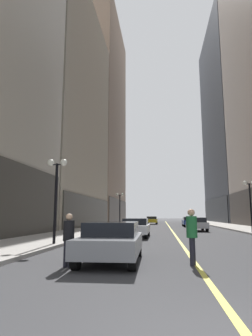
{
  "coord_description": "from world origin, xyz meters",
  "views": [
    {
      "loc": [
        -1.09,
        -3.46,
        1.56
      ],
      "look_at": [
        -5.35,
        31.63,
        7.43
      ],
      "focal_mm": 30.32,
      "sensor_mm": 36.0,
      "label": 1
    }
  ],
  "objects_px": {
    "car_white": "(136,227)",
    "street_lamp_right_mid": "(250,195)",
    "car_grey": "(112,240)",
    "pedestrian_in_green_parka": "(192,232)",
    "pedestrian_in_black_coat": "(69,236)",
    "car_silver": "(197,224)",
    "street_lamp_left_far": "(120,202)",
    "street_lamp_left_near": "(56,182)",
    "car_yellow": "(152,220)",
    "car_blue": "(189,221)"
  },
  "relations": [
    {
      "from": "car_white",
      "to": "street_lamp_right_mid",
      "type": "distance_m",
      "value": 10.54
    },
    {
      "from": "car_grey",
      "to": "pedestrian_in_green_parka",
      "type": "bearing_deg",
      "value": -8.51
    },
    {
      "from": "pedestrian_in_green_parka",
      "to": "pedestrian_in_black_coat",
      "type": "height_order",
      "value": "pedestrian_in_green_parka"
    },
    {
      "from": "car_silver",
      "to": "street_lamp_left_far",
      "type": "relative_size",
      "value": 0.93
    },
    {
      "from": "car_grey",
      "to": "car_silver",
      "type": "relative_size",
      "value": 1.02
    },
    {
      "from": "car_white",
      "to": "street_lamp_left_near",
      "type": "xyz_separation_m",
      "value": [
        -3.5,
        -6.75,
        2.54
      ]
    },
    {
      "from": "pedestrian_in_green_parka",
      "to": "street_lamp_left_far",
      "type": "relative_size",
      "value": 0.4
    },
    {
      "from": "car_white",
      "to": "car_yellow",
      "type": "distance_m",
      "value": 29.23
    },
    {
      "from": "car_silver",
      "to": "pedestrian_in_black_coat",
      "type": "bearing_deg",
      "value": -107.06
    },
    {
      "from": "car_blue",
      "to": "street_lamp_right_mid",
      "type": "distance_m",
      "value": 15.64
    },
    {
      "from": "car_yellow",
      "to": "street_lamp_left_far",
      "type": "relative_size",
      "value": 1.0
    },
    {
      "from": "car_silver",
      "to": "car_grey",
      "type": "bearing_deg",
      "value": -104.9
    },
    {
      "from": "pedestrian_in_green_parka",
      "to": "car_white",
      "type": "bearing_deg",
      "value": 103.77
    },
    {
      "from": "car_silver",
      "to": "street_lamp_left_near",
      "type": "xyz_separation_m",
      "value": [
        -8.84,
        -15.32,
        2.54
      ]
    },
    {
      "from": "street_lamp_left_far",
      "to": "car_white",
      "type": "bearing_deg",
      "value": -77.89
    },
    {
      "from": "street_lamp_right_mid",
      "to": "street_lamp_left_near",
      "type": "bearing_deg",
      "value": -139.3
    },
    {
      "from": "car_white",
      "to": "pedestrian_in_green_parka",
      "type": "relative_size",
      "value": 2.6
    },
    {
      "from": "car_yellow",
      "to": "street_lamp_left_far",
      "type": "distance_m",
      "value": 13.71
    },
    {
      "from": "car_grey",
      "to": "pedestrian_in_black_coat",
      "type": "bearing_deg",
      "value": -135.15
    },
    {
      "from": "car_grey",
      "to": "car_white",
      "type": "xyz_separation_m",
      "value": [
        -0.15,
        10.95,
        0.0
      ]
    },
    {
      "from": "street_lamp_left_far",
      "to": "street_lamp_right_mid",
      "type": "distance_m",
      "value": 17.57
    },
    {
      "from": "street_lamp_left_far",
      "to": "street_lamp_left_near",
      "type": "bearing_deg",
      "value": -90.0
    },
    {
      "from": "street_lamp_left_near",
      "to": "car_silver",
      "type": "bearing_deg",
      "value": 60.03
    },
    {
      "from": "car_silver",
      "to": "car_blue",
      "type": "xyz_separation_m",
      "value": [
        0.26,
        10.67,
        0.0
      ]
    },
    {
      "from": "car_blue",
      "to": "pedestrian_in_black_coat",
      "type": "relative_size",
      "value": 2.75
    },
    {
      "from": "street_lamp_left_far",
      "to": "pedestrian_in_green_parka",
      "type": "bearing_deg",
      "value": -77.2
    },
    {
      "from": "pedestrian_in_green_parka",
      "to": "car_silver",
      "type": "bearing_deg",
      "value": 82.68
    },
    {
      "from": "car_blue",
      "to": "pedestrian_in_green_parka",
      "type": "height_order",
      "value": "pedestrian_in_green_parka"
    },
    {
      "from": "car_grey",
      "to": "street_lamp_left_near",
      "type": "relative_size",
      "value": 0.94
    },
    {
      "from": "car_white",
      "to": "car_blue",
      "type": "distance_m",
      "value": 20.04
    },
    {
      "from": "car_blue",
      "to": "car_yellow",
      "type": "height_order",
      "value": "same"
    },
    {
      "from": "car_white",
      "to": "pedestrian_in_green_parka",
      "type": "xyz_separation_m",
      "value": [
        2.78,
        -11.35,
        0.3
      ]
    },
    {
      "from": "car_blue",
      "to": "car_yellow",
      "type": "distance_m",
      "value": 11.33
    },
    {
      "from": "car_blue",
      "to": "pedestrian_in_green_parka",
      "type": "bearing_deg",
      "value": -95.27
    },
    {
      "from": "street_lamp_right_mid",
      "to": "car_blue",
      "type": "bearing_deg",
      "value": 103.88
    },
    {
      "from": "street_lamp_left_near",
      "to": "street_lamp_right_mid",
      "type": "bearing_deg",
      "value": 40.7
    },
    {
      "from": "pedestrian_in_black_coat",
      "to": "street_lamp_left_near",
      "type": "distance_m",
      "value": 6.34
    },
    {
      "from": "car_silver",
      "to": "pedestrian_in_black_coat",
      "type": "height_order",
      "value": "pedestrian_in_black_coat"
    },
    {
      "from": "car_grey",
      "to": "car_silver",
      "type": "distance_m",
      "value": 20.2
    },
    {
      "from": "pedestrian_in_green_parka",
      "to": "street_lamp_right_mid",
      "type": "height_order",
      "value": "street_lamp_right_mid"
    },
    {
      "from": "car_blue",
      "to": "street_lamp_right_mid",
      "type": "relative_size",
      "value": 0.99
    },
    {
      "from": "street_lamp_left_near",
      "to": "pedestrian_in_black_coat",
      "type": "bearing_deg",
      "value": -64.97
    },
    {
      "from": "car_yellow",
      "to": "pedestrian_in_green_parka",
      "type": "distance_m",
      "value": 40.66
    },
    {
      "from": "car_white",
      "to": "street_lamp_right_mid",
      "type": "bearing_deg",
      "value": 24.57
    },
    {
      "from": "street_lamp_left_near",
      "to": "street_lamp_left_far",
      "type": "distance_m",
      "value": 23.05
    },
    {
      "from": "car_blue",
      "to": "street_lamp_left_far",
      "type": "relative_size",
      "value": 0.99
    },
    {
      "from": "street_lamp_left_near",
      "to": "street_lamp_left_far",
      "type": "xyz_separation_m",
      "value": [
        0.0,
        23.05,
        0.0
      ]
    },
    {
      "from": "car_silver",
      "to": "car_blue",
      "type": "bearing_deg",
      "value": 88.6
    },
    {
      "from": "street_lamp_right_mid",
      "to": "car_silver",
      "type": "bearing_deg",
      "value": 132.57
    },
    {
      "from": "pedestrian_in_black_coat",
      "to": "street_lamp_left_near",
      "type": "xyz_separation_m",
      "value": [
        -2.49,
        5.34,
        2.33
      ]
    }
  ]
}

